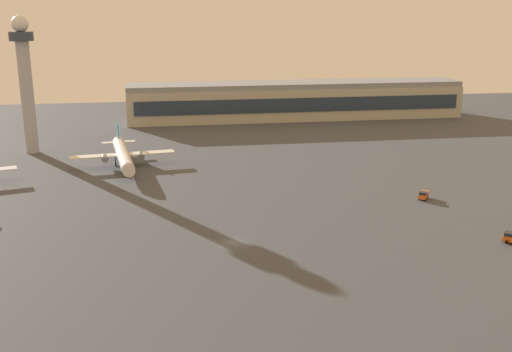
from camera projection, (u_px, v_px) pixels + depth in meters
The scene contains 5 objects.
ground_plane at pixel (233, 243), 131.95m from camera, with size 416.00×416.00×0.00m, color #424449.
terminal_building at pixel (296, 100), 276.15m from camera, with size 150.44×22.40×16.40m.
control_tower at pixel (25, 76), 205.58m from camera, with size 8.00×8.00×46.63m.
airplane_near_gate at pixel (123, 154), 192.74m from camera, with size 32.98×42.24×10.84m.
baggage_tractor at pixel (424, 195), 161.36m from camera, with size 3.95×4.52×2.25m.
Camera 1 is at (-14.35, -122.37, 49.64)m, focal length 42.66 mm.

